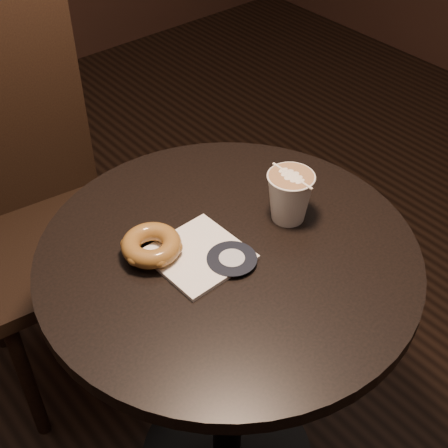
% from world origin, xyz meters
% --- Properties ---
extents(cafe_table, '(0.70, 0.70, 0.75)m').
position_xyz_m(cafe_table, '(0.00, 0.00, 0.55)').
color(cafe_table, black).
rests_on(cafe_table, ground).
extents(chair, '(0.45, 0.45, 1.02)m').
position_xyz_m(chair, '(-0.12, 0.62, 0.57)').
color(chair, black).
rests_on(chair, ground).
extents(pastry_bag, '(0.16, 0.16, 0.01)m').
position_xyz_m(pastry_bag, '(-0.05, 0.02, 0.75)').
color(pastry_bag, white).
rests_on(pastry_bag, cafe_table).
extents(doughnut, '(0.11, 0.11, 0.03)m').
position_xyz_m(doughnut, '(-0.11, 0.08, 0.78)').
color(doughnut, brown).
rests_on(doughnut, pastry_bag).
extents(latte_cup, '(0.09, 0.09, 0.10)m').
position_xyz_m(latte_cup, '(0.15, -0.00, 0.80)').
color(latte_cup, silver).
rests_on(latte_cup, cafe_table).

